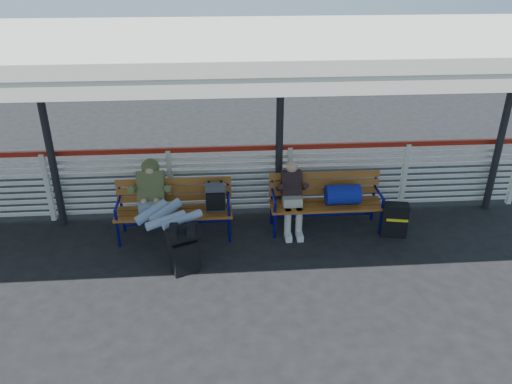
{
  "coord_description": "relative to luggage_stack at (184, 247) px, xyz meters",
  "views": [
    {
      "loc": [
        0.85,
        -5.74,
        4.13
      ],
      "look_at": [
        1.37,
        1.0,
        0.83
      ],
      "focal_mm": 35.0,
      "sensor_mm": 36.0,
      "label": 1
    }
  ],
  "objects": [
    {
      "name": "traveler_man",
      "position": [
        -0.35,
        0.69,
        0.27
      ],
      "size": [
        0.94,
        1.64,
        0.77
      ],
      "color": "#8A9DBA",
      "rests_on": "ground"
    },
    {
      "name": "bench_right",
      "position": [
        2.32,
        1.08,
        0.18
      ],
      "size": [
        1.8,
        0.56,
        0.92
      ],
      "color": "#99531D",
      "rests_on": "ground"
    },
    {
      "name": "ground",
      "position": [
        -0.3,
        -0.2,
        -0.41
      ],
      "size": [
        60.0,
        60.0,
        0.0
      ],
      "primitive_type": "plane",
      "color": "black",
      "rests_on": "ground"
    },
    {
      "name": "canopy",
      "position": [
        -0.3,
        0.67,
        2.63
      ],
      "size": [
        12.6,
        3.6,
        3.16
      ],
      "color": "silver",
      "rests_on": "ground"
    },
    {
      "name": "companion_person",
      "position": [
        1.66,
        1.07,
        0.19
      ],
      "size": [
        0.32,
        0.66,
        1.15
      ],
      "color": "#B5B2A4",
      "rests_on": "ground"
    },
    {
      "name": "fence",
      "position": [
        -0.3,
        1.7,
        0.25
      ],
      "size": [
        12.08,
        0.08,
        1.24
      ],
      "color": "silver",
      "rests_on": "ground"
    },
    {
      "name": "bench_left",
      "position": [
        -0.02,
        1.03,
        0.18
      ],
      "size": [
        1.8,
        0.56,
        0.92
      ],
      "color": "#99531D",
      "rests_on": "ground"
    },
    {
      "name": "suitcase_side",
      "position": [
        3.26,
        0.77,
        -0.13
      ],
      "size": [
        0.43,
        0.31,
        0.55
      ],
      "rotation": [
        0.0,
        0.0,
        -0.2
      ],
      "color": "black",
      "rests_on": "ground"
    },
    {
      "name": "luggage_stack",
      "position": [
        0.0,
        0.0,
        0.0
      ],
      "size": [
        0.51,
        0.41,
        0.75
      ],
      "rotation": [
        0.0,
        0.0,
        0.4
      ],
      "color": "black",
      "rests_on": "ground"
    }
  ]
}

